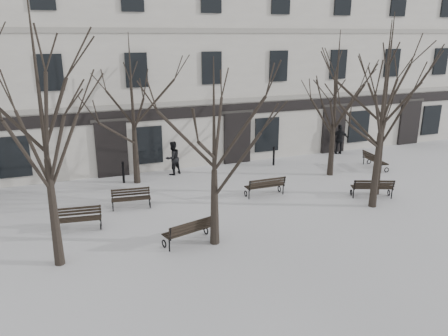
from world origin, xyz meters
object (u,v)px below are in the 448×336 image
bench_2 (372,187)px  bench_5 (374,160)px  bench_0 (78,218)px  bench_1 (189,230)px  bench_4 (265,186)px  bench_3 (131,198)px  tree_0 (40,102)px  tree_1 (214,132)px  tree_2 (384,95)px  tree_3 (387,85)px

bench_2 → bench_5: bench_2 is taller
bench_0 → bench_1: size_ratio=0.89×
bench_1 → bench_4: bearing=-160.1°
bench_1 → bench_5: 13.14m
bench_0 → bench_3: bench_0 is taller
tree_0 → bench_4: tree_0 is taller
tree_1 → bench_3: tree_1 is taller
bench_4 → bench_2: bearing=156.3°
bench_4 → bench_3: bearing=-7.7°
tree_1 → bench_0: (-4.42, 2.94, -3.57)m
bench_2 → tree_1: bearing=34.0°
bench_4 → bench_5: bearing=-167.3°
tree_0 → bench_5: size_ratio=4.66×
tree_2 → bench_5: (3.77, 4.51, -4.30)m
bench_1 → bench_5: bearing=-173.3°
bench_3 → bench_4: (5.97, -0.80, 0.05)m
tree_1 → tree_0: bearing=175.3°
tree_1 → bench_0: tree_1 is taller
tree_3 → bench_4: size_ratio=4.37×
bench_2 → bench_4: size_ratio=1.04×
tree_3 → bench_5: bearing=51.7°
bench_1 → bench_2: size_ratio=1.03×
bench_4 → tree_1: bearing=43.7°
bench_1 → tree_3: bearing=174.5°
tree_0 → bench_0: 5.47m
bench_5 → bench_1: bearing=118.2°
bench_3 → bench_4: 6.02m
bench_2 → tree_3: bearing=-123.5°
bench_1 → bench_4: size_ratio=1.07×
bench_2 → tree_2: bearing=75.2°
bench_0 → bench_3: size_ratio=1.03×
tree_2 → bench_2: 4.42m
tree_1 → bench_4: (3.78, 3.61, -3.53)m
tree_3 → bench_2: bearing=-145.9°
tree_2 → tree_0: bearing=-178.3°
bench_2 → bench_3: 10.75m
bench_1 → bench_2: 9.15m
tree_3 → bench_1: bearing=-169.9°
tree_3 → bench_1: size_ratio=4.08×
bench_2 → bench_1: bearing=31.1°
tree_1 → tree_3: tree_3 is taller
tree_2 → bench_4: 6.35m
bench_0 → tree_0: bearing=-99.2°
tree_0 → bench_5: bearing=16.5°
tree_3 → bench_5: 6.18m
tree_1 → bench_0: bearing=146.3°
bench_0 → tree_3: bearing=3.5°
tree_0 → bench_3: size_ratio=4.98×
bench_0 → bench_3: (2.23, 1.46, -0.01)m
tree_2 → bench_5: bearing=50.1°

